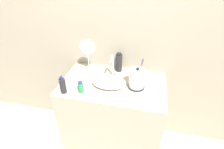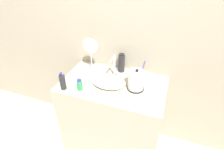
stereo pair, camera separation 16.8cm
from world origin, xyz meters
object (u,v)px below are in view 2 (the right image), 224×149
(shampoo_bottle, at_px, (80,85))
(mouthwash_bottle, at_px, (121,63))
(toothbrush_cup, at_px, (142,74))
(lotion_bottle, at_px, (63,82))
(vanity_mirror, at_px, (91,53))
(faucet, at_px, (114,65))
(electric_kettle, at_px, (136,81))

(shampoo_bottle, height_order, mouthwash_bottle, mouthwash_bottle)
(toothbrush_cup, xyz_separation_m, lotion_bottle, (-0.66, -0.42, 0.02))
(lotion_bottle, relative_size, vanity_mirror, 0.48)
(faucet, relative_size, lotion_bottle, 1.29)
(electric_kettle, relative_size, vanity_mirror, 0.58)
(faucet, xyz_separation_m, electric_kettle, (0.26, -0.14, -0.04))
(electric_kettle, xyz_separation_m, shampoo_bottle, (-0.49, -0.19, -0.04))
(electric_kettle, bearing_deg, toothbrush_cup, 84.14)
(vanity_mirror, bearing_deg, lotion_bottle, -105.78)
(toothbrush_cup, bearing_deg, shampoo_bottle, -143.30)
(shampoo_bottle, height_order, vanity_mirror, vanity_mirror)
(electric_kettle, distance_m, mouthwash_bottle, 0.34)
(electric_kettle, height_order, toothbrush_cup, electric_kettle)
(lotion_bottle, bearing_deg, shampoo_bottle, 15.24)
(faucet, xyz_separation_m, lotion_bottle, (-0.38, -0.37, -0.05))
(electric_kettle, distance_m, toothbrush_cup, 0.19)
(vanity_mirror, bearing_deg, faucet, -4.98)
(toothbrush_cup, height_order, vanity_mirror, vanity_mirror)
(lotion_bottle, bearing_deg, electric_kettle, 19.74)
(faucet, height_order, shampoo_bottle, faucet)
(toothbrush_cup, relative_size, lotion_bottle, 1.19)
(electric_kettle, height_order, mouthwash_bottle, electric_kettle)
(shampoo_bottle, distance_m, mouthwash_bottle, 0.52)
(faucet, bearing_deg, electric_kettle, -28.05)
(toothbrush_cup, xyz_separation_m, mouthwash_bottle, (-0.24, 0.06, 0.05))
(mouthwash_bottle, bearing_deg, shampoo_bottle, -121.19)
(toothbrush_cup, bearing_deg, vanity_mirror, -177.09)
(faucet, xyz_separation_m, shampoo_bottle, (-0.23, -0.33, -0.07))
(mouthwash_bottle, relative_size, vanity_mirror, 0.56)
(faucet, xyz_separation_m, mouthwash_bottle, (0.04, 0.12, -0.03))
(electric_kettle, xyz_separation_m, mouthwash_bottle, (-0.22, 0.25, 0.01))
(toothbrush_cup, distance_m, shampoo_bottle, 0.63)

